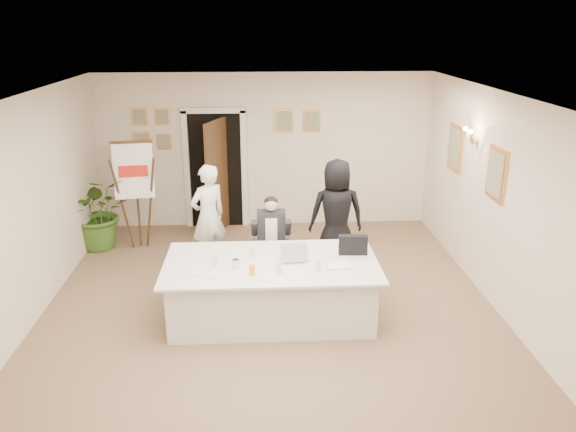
# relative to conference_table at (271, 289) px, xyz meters

# --- Properties ---
(floor) EXTENTS (7.00, 7.00, 0.00)m
(floor) POSITION_rel_conference_table_xyz_m (-0.01, 0.06, -0.39)
(floor) COLOR brown
(floor) RESTS_ON ground
(ceiling) EXTENTS (6.00, 7.00, 0.02)m
(ceiling) POSITION_rel_conference_table_xyz_m (-0.01, 0.06, 2.41)
(ceiling) COLOR white
(ceiling) RESTS_ON wall_back
(wall_back) EXTENTS (6.00, 0.10, 2.80)m
(wall_back) POSITION_rel_conference_table_xyz_m (-0.01, 3.56, 1.01)
(wall_back) COLOR white
(wall_back) RESTS_ON floor
(wall_front) EXTENTS (6.00, 0.10, 2.80)m
(wall_front) POSITION_rel_conference_table_xyz_m (-0.01, -3.44, 1.01)
(wall_front) COLOR white
(wall_front) RESTS_ON floor
(wall_left) EXTENTS (0.10, 7.00, 2.80)m
(wall_left) POSITION_rel_conference_table_xyz_m (-3.01, 0.06, 1.01)
(wall_left) COLOR white
(wall_left) RESTS_ON floor
(wall_right) EXTENTS (0.10, 7.00, 2.80)m
(wall_right) POSITION_rel_conference_table_xyz_m (2.99, 0.06, 1.01)
(wall_right) COLOR white
(wall_right) RESTS_ON floor
(doorway) EXTENTS (1.14, 0.86, 2.20)m
(doorway) POSITION_rel_conference_table_xyz_m (-0.90, 3.38, 0.65)
(doorway) COLOR black
(doorway) RESTS_ON floor
(pictures_back_wall) EXTENTS (3.40, 0.06, 0.80)m
(pictures_back_wall) POSITION_rel_conference_table_xyz_m (-0.81, 3.53, 1.46)
(pictures_back_wall) COLOR #E49F4E
(pictures_back_wall) RESTS_ON wall_back
(pictures_right_wall) EXTENTS (0.06, 2.20, 0.80)m
(pictures_right_wall) POSITION_rel_conference_table_xyz_m (2.96, 1.26, 1.36)
(pictures_right_wall) COLOR #E49F4E
(pictures_right_wall) RESTS_ON wall_right
(wall_sconce) EXTENTS (0.20, 0.30, 0.24)m
(wall_sconce) POSITION_rel_conference_table_xyz_m (2.89, 1.26, 1.71)
(wall_sconce) COLOR gold
(wall_sconce) RESTS_ON wall_right
(conference_table) EXTENTS (2.69, 1.43, 0.78)m
(conference_table) POSITION_rel_conference_table_xyz_m (0.00, 0.00, 0.00)
(conference_table) COLOR silver
(conference_table) RESTS_ON floor
(seated_man) EXTENTS (0.67, 0.70, 1.30)m
(seated_man) POSITION_rel_conference_table_xyz_m (0.03, 1.09, 0.26)
(seated_man) COLOR black
(seated_man) RESTS_ON floor
(flip_chart) EXTENTS (0.65, 0.44, 1.81)m
(flip_chart) POSITION_rel_conference_table_xyz_m (-2.15, 2.46, 0.44)
(flip_chart) COLOR #3A2412
(flip_chart) RESTS_ON floor
(standing_man) EXTENTS (0.71, 0.67, 1.63)m
(standing_man) POSITION_rel_conference_table_xyz_m (-0.91, 1.66, 0.42)
(standing_man) COLOR white
(standing_man) RESTS_ON floor
(standing_woman) EXTENTS (0.84, 0.56, 1.70)m
(standing_woman) POSITION_rel_conference_table_xyz_m (1.04, 1.56, 0.46)
(standing_woman) COLOR black
(standing_woman) RESTS_ON floor
(potted_palm) EXTENTS (1.34, 1.23, 1.25)m
(potted_palm) POSITION_rel_conference_table_xyz_m (-2.81, 2.56, 0.23)
(potted_palm) COLOR #396120
(potted_palm) RESTS_ON floor
(laptop) EXTENTS (0.39, 0.40, 0.28)m
(laptop) POSITION_rel_conference_table_xyz_m (0.29, 0.07, 0.52)
(laptop) COLOR #B7BABC
(laptop) RESTS_ON conference_table
(laptop_bag) EXTENTS (0.37, 0.12, 0.26)m
(laptop_bag) POSITION_rel_conference_table_xyz_m (1.07, 0.19, 0.51)
(laptop_bag) COLOR black
(laptop_bag) RESTS_ON conference_table
(paper_stack) EXTENTS (0.31, 0.23, 0.03)m
(paper_stack) POSITION_rel_conference_table_xyz_m (0.82, -0.20, 0.40)
(paper_stack) COLOR white
(paper_stack) RESTS_ON conference_table
(plate_left) EXTENTS (0.25, 0.25, 0.01)m
(plate_left) POSITION_rel_conference_table_xyz_m (-0.88, -0.29, 0.39)
(plate_left) COLOR white
(plate_left) RESTS_ON conference_table
(plate_mid) EXTENTS (0.25, 0.25, 0.01)m
(plate_mid) POSITION_rel_conference_table_xyz_m (-0.62, -0.40, 0.39)
(plate_mid) COLOR white
(plate_mid) RESTS_ON conference_table
(plate_near) EXTENTS (0.26, 0.26, 0.01)m
(plate_near) POSITION_rel_conference_table_xyz_m (-0.09, -0.47, 0.39)
(plate_near) COLOR white
(plate_near) RESTS_ON conference_table
(glass_a) EXTENTS (0.08, 0.08, 0.14)m
(glass_a) POSITION_rel_conference_table_xyz_m (-0.69, -0.11, 0.45)
(glass_a) COLOR silver
(glass_a) RESTS_ON conference_table
(glass_b) EXTENTS (0.08, 0.08, 0.14)m
(glass_b) POSITION_rel_conference_table_xyz_m (0.09, -0.35, 0.45)
(glass_b) COLOR silver
(glass_b) RESTS_ON conference_table
(glass_c) EXTENTS (0.08, 0.08, 0.14)m
(glass_c) POSITION_rel_conference_table_xyz_m (0.56, -0.28, 0.45)
(glass_c) COLOR silver
(glass_c) RESTS_ON conference_table
(glass_d) EXTENTS (0.08, 0.08, 0.14)m
(glass_d) POSITION_rel_conference_table_xyz_m (-0.24, 0.17, 0.45)
(glass_d) COLOR silver
(glass_d) RESTS_ON conference_table
(oj_glass) EXTENTS (0.07, 0.07, 0.13)m
(oj_glass) POSITION_rel_conference_table_xyz_m (-0.23, -0.39, 0.45)
(oj_glass) COLOR orange
(oj_glass) RESTS_ON conference_table
(steel_jug) EXTENTS (0.09, 0.09, 0.11)m
(steel_jug) POSITION_rel_conference_table_xyz_m (-0.44, -0.16, 0.44)
(steel_jug) COLOR silver
(steel_jug) RESTS_ON conference_table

